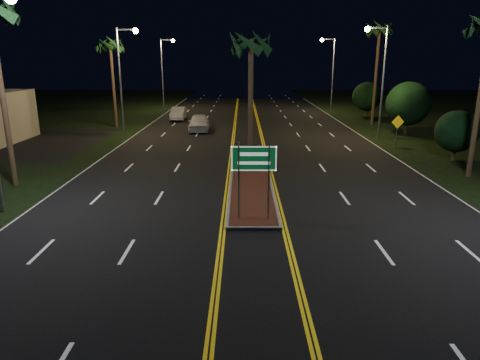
{
  "coord_description": "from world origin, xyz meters",
  "views": [
    {
      "loc": [
        -0.46,
        -13.68,
        6.5
      ],
      "look_at": [
        -0.55,
        2.5,
        1.9
      ],
      "focal_mm": 32.0,
      "sensor_mm": 36.0,
      "label": 1
    }
  ],
  "objects_px": {
    "streetlight_right_far": "(330,66)",
    "shrub_mid": "(408,104)",
    "shrub_far": "(367,97)",
    "streetlight_right_mid": "(379,70)",
    "median_island": "(251,190)",
    "palm_right_far": "(380,30)",
    "warning_sign": "(397,127)",
    "palm_left_far": "(110,45)",
    "streetlight_left_mid": "(124,69)",
    "highway_sign": "(254,166)",
    "car_near": "(199,121)",
    "shrub_near": "(457,131)",
    "car_far": "(178,112)",
    "streetlight_left_far": "(165,65)",
    "palm_median": "(251,44)"
  },
  "relations": [
    {
      "from": "shrub_far",
      "to": "warning_sign",
      "type": "distance_m",
      "value": 17.5
    },
    {
      "from": "median_island",
      "to": "warning_sign",
      "type": "height_order",
      "value": "warning_sign"
    },
    {
      "from": "streetlight_left_far",
      "to": "warning_sign",
      "type": "height_order",
      "value": "streetlight_left_far"
    },
    {
      "from": "streetlight_left_mid",
      "to": "streetlight_right_mid",
      "type": "xyz_separation_m",
      "value": [
        21.23,
        -2.0,
        0.0
      ]
    },
    {
      "from": "streetlight_left_mid",
      "to": "shrub_far",
      "type": "height_order",
      "value": "streetlight_left_mid"
    },
    {
      "from": "shrub_far",
      "to": "streetlight_right_mid",
      "type": "bearing_deg",
      "value": -102.82
    },
    {
      "from": "palm_median",
      "to": "shrub_far",
      "type": "height_order",
      "value": "palm_median"
    },
    {
      "from": "median_island",
      "to": "palm_right_far",
      "type": "bearing_deg",
      "value": 60.9
    },
    {
      "from": "median_island",
      "to": "streetlight_left_mid",
      "type": "relative_size",
      "value": 1.14
    },
    {
      "from": "streetlight_left_mid",
      "to": "palm_right_far",
      "type": "bearing_deg",
      "value": 14.37
    },
    {
      "from": "highway_sign",
      "to": "shrub_mid",
      "type": "height_order",
      "value": "shrub_mid"
    },
    {
      "from": "shrub_near",
      "to": "warning_sign",
      "type": "xyz_separation_m",
      "value": [
        -2.17,
        4.69,
        -0.4
      ]
    },
    {
      "from": "palm_left_far",
      "to": "warning_sign",
      "type": "bearing_deg",
      "value": -21.09
    },
    {
      "from": "car_far",
      "to": "streetlight_left_far",
      "type": "bearing_deg",
      "value": 105.06
    },
    {
      "from": "car_near",
      "to": "car_far",
      "type": "distance_m",
      "value": 8.22
    },
    {
      "from": "streetlight_right_mid",
      "to": "car_near",
      "type": "relative_size",
      "value": 1.66
    },
    {
      "from": "palm_right_far",
      "to": "shrub_far",
      "type": "distance_m",
      "value": 9.13
    },
    {
      "from": "shrub_near",
      "to": "shrub_mid",
      "type": "relative_size",
      "value": 0.71
    },
    {
      "from": "median_island",
      "to": "car_near",
      "type": "xyz_separation_m",
      "value": [
        -4.5,
        19.05,
        0.82
      ]
    },
    {
      "from": "highway_sign",
      "to": "streetlight_right_far",
      "type": "bearing_deg",
      "value": 74.85
    },
    {
      "from": "highway_sign",
      "to": "shrub_far",
      "type": "xyz_separation_m",
      "value": [
        13.8,
        33.2,
        -0.07
      ]
    },
    {
      "from": "highway_sign",
      "to": "streetlight_left_far",
      "type": "distance_m",
      "value": 42.67
    },
    {
      "from": "streetlight_left_mid",
      "to": "shrub_mid",
      "type": "height_order",
      "value": "streetlight_left_mid"
    },
    {
      "from": "warning_sign",
      "to": "palm_left_far",
      "type": "bearing_deg",
      "value": 148.05
    },
    {
      "from": "streetlight_left_far",
      "to": "palm_left_far",
      "type": "xyz_separation_m",
      "value": [
        -2.19,
        -16.0,
        2.09
      ]
    },
    {
      "from": "streetlight_right_far",
      "to": "shrub_near",
      "type": "distance_m",
      "value": 28.39
    },
    {
      "from": "shrub_far",
      "to": "warning_sign",
      "type": "height_order",
      "value": "shrub_far"
    },
    {
      "from": "shrub_mid",
      "to": "shrub_far",
      "type": "xyz_separation_m",
      "value": [
        -0.2,
        12.0,
        -0.39
      ]
    },
    {
      "from": "highway_sign",
      "to": "warning_sign",
      "type": "distance_m",
      "value": 19.54
    },
    {
      "from": "car_far",
      "to": "warning_sign",
      "type": "xyz_separation_m",
      "value": [
        18.88,
        -14.99,
        0.75
      ]
    },
    {
      "from": "car_near",
      "to": "warning_sign",
      "type": "bearing_deg",
      "value": -27.45
    },
    {
      "from": "car_near",
      "to": "car_far",
      "type": "height_order",
      "value": "car_near"
    },
    {
      "from": "shrub_near",
      "to": "shrub_far",
      "type": "xyz_separation_m",
      "value": [
        0.3,
        22.0,
        0.39
      ]
    },
    {
      "from": "highway_sign",
      "to": "palm_median",
      "type": "xyz_separation_m",
      "value": [
        0.0,
        7.7,
        4.87
      ]
    },
    {
      "from": "palm_right_far",
      "to": "shrub_mid",
      "type": "height_order",
      "value": "palm_right_far"
    },
    {
      "from": "palm_median",
      "to": "shrub_near",
      "type": "relative_size",
      "value": 2.52
    },
    {
      "from": "streetlight_right_mid",
      "to": "warning_sign",
      "type": "relative_size",
      "value": 3.77
    },
    {
      "from": "streetlight_left_mid",
      "to": "palm_left_far",
      "type": "relative_size",
      "value": 1.02
    },
    {
      "from": "shrub_far",
      "to": "streetlight_left_mid",
      "type": "bearing_deg",
      "value": -153.82
    },
    {
      "from": "shrub_mid",
      "to": "palm_left_far",
      "type": "bearing_deg",
      "value": 171.51
    },
    {
      "from": "highway_sign",
      "to": "palm_right_far",
      "type": "relative_size",
      "value": 0.31
    },
    {
      "from": "shrub_near",
      "to": "shrub_mid",
      "type": "xyz_separation_m",
      "value": [
        0.5,
        10.0,
        0.78
      ]
    },
    {
      "from": "streetlight_right_mid",
      "to": "shrub_mid",
      "type": "distance_m",
      "value": 4.9
    },
    {
      "from": "streetlight_left_mid",
      "to": "shrub_near",
      "type": "relative_size",
      "value": 2.73
    },
    {
      "from": "streetlight_right_far",
      "to": "shrub_mid",
      "type": "relative_size",
      "value": 1.95
    },
    {
      "from": "streetlight_right_far",
      "to": "car_near",
      "type": "distance_m",
      "value": 22.48
    },
    {
      "from": "shrub_mid",
      "to": "shrub_far",
      "type": "distance_m",
      "value": 12.01
    },
    {
      "from": "streetlight_left_mid",
      "to": "shrub_near",
      "type": "bearing_deg",
      "value": -22.52
    },
    {
      "from": "streetlight_left_mid",
      "to": "streetlight_left_far",
      "type": "height_order",
      "value": "same"
    },
    {
      "from": "highway_sign",
      "to": "palm_right_far",
      "type": "xyz_separation_m",
      "value": [
        12.8,
        27.2,
        6.74
      ]
    }
  ]
}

